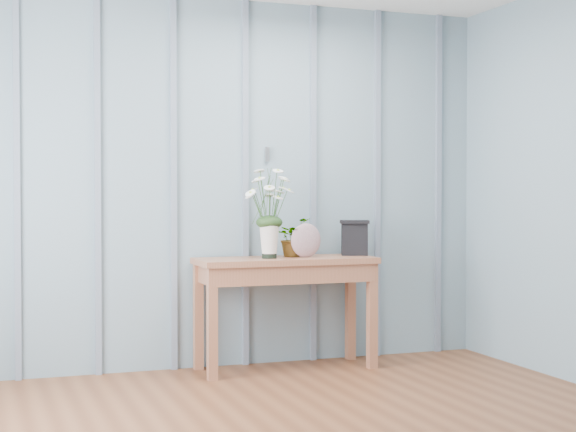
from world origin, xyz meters
name	(u,v)px	position (x,y,z in m)	size (l,w,h in m)	color
room_shell	(273,42)	(0.00, 0.92, 1.99)	(4.00, 4.50, 2.50)	#8099A7
sideboard	(285,275)	(0.46, 1.99, 0.64)	(1.20, 0.45, 0.75)	#94573A
daisy_vase	(269,200)	(0.33, 1.96, 1.14)	(0.44, 0.33, 0.62)	black
spider_plant	(292,237)	(0.53, 2.06, 0.88)	(0.24, 0.20, 0.26)	#1D3A18
felt_disc_vessel	(306,240)	(0.59, 1.97, 0.86)	(0.23, 0.06, 0.23)	#7E405A
carved_box	(354,237)	(0.98, 2.04, 0.87)	(0.24, 0.22, 0.24)	black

